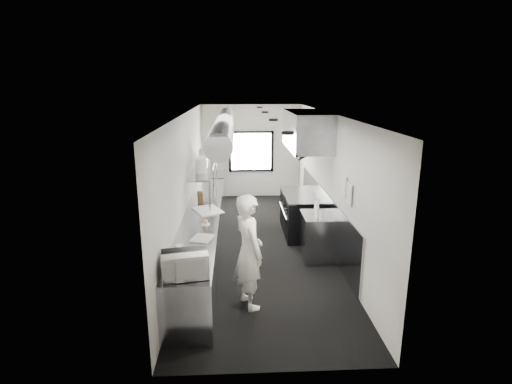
{
  "coord_description": "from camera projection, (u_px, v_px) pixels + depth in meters",
  "views": [
    {
      "loc": [
        -0.47,
        -8.12,
        3.37
      ],
      "look_at": [
        -0.06,
        -0.2,
        1.25
      ],
      "focal_mm": 28.23,
      "sensor_mm": 36.0,
      "label": 1
    }
  ],
  "objects": [
    {
      "name": "exhaust_hood",
      "position": [
        307.0,
        130.0,
        8.83
      ],
      "size": [
        0.81,
        2.2,
        0.88
      ],
      "color": "gray",
      "rests_on": "ceiling"
    },
    {
      "name": "newspaper",
      "position": [
        202.0,
        238.0,
        6.67
      ],
      "size": [
        0.42,
        0.48,
        0.01
      ],
      "primitive_type": "cube",
      "rotation": [
        0.0,
        0.0,
        -0.28
      ],
      "color": "white",
      "rests_on": "prep_counter"
    },
    {
      "name": "wall_cladding",
      "position": [
        324.0,
        215.0,
        8.94
      ],
      "size": [
        0.03,
        5.5,
        1.1
      ],
      "primitive_type": "cube",
      "color": "gray",
      "rests_on": "wall_right"
    },
    {
      "name": "small_plate",
      "position": [
        206.0,
        224.0,
        7.31
      ],
      "size": [
        0.21,
        0.21,
        0.01
      ],
      "primitive_type": "cylinder",
      "rotation": [
        0.0,
        0.0,
        0.42
      ],
      "color": "silver",
      "rests_on": "prep_counter"
    },
    {
      "name": "bottle_station",
      "position": [
        318.0,
        236.0,
        7.99
      ],
      "size": [
        0.65,
        0.8,
        0.9
      ],
      "primitive_type": "cube",
      "color": "gray",
      "rests_on": "floor"
    },
    {
      "name": "squeeze_bottle_e",
      "position": [
        316.0,
        206.0,
        8.1
      ],
      "size": [
        0.09,
        0.09,
        0.2
      ],
      "primitive_type": "cylinder",
      "rotation": [
        0.0,
        0.0,
        -0.43
      ],
      "color": "silver",
      "rests_on": "bottle_station"
    },
    {
      "name": "wall_right",
      "position": [
        330.0,
        181.0,
        8.44
      ],
      "size": [
        0.02,
        8.0,
        2.8
      ],
      "primitive_type": "cube",
      "color": "#BBB9B2",
      "rests_on": "floor"
    },
    {
      "name": "floor",
      "position": [
        259.0,
        245.0,
        8.72
      ],
      "size": [
        3.0,
        8.0,
        0.01
      ],
      "primitive_type": "cube",
      "color": "black",
      "rests_on": "ground"
    },
    {
      "name": "squeeze_bottle_b",
      "position": [
        317.0,
        212.0,
        7.7
      ],
      "size": [
        0.07,
        0.07,
        0.2
      ],
      "primitive_type": "cylinder",
      "rotation": [
        0.0,
        0.0,
        0.0
      ],
      "color": "silver",
      "rests_on": "bottle_station"
    },
    {
      "name": "plate_stack_c",
      "position": [
        204.0,
        156.0,
        9.5
      ],
      "size": [
        0.25,
        0.25,
        0.33
      ],
      "primitive_type": "cylinder",
      "rotation": [
        0.0,
        0.0,
        -0.09
      ],
      "color": "silver",
      "rests_on": "pass_shelf"
    },
    {
      "name": "pastry",
      "position": [
        206.0,
        222.0,
        7.3
      ],
      "size": [
        0.09,
        0.09,
        0.09
      ],
      "primitive_type": "sphere",
      "color": "tan",
      "rests_on": "small_plate"
    },
    {
      "name": "cutting_board",
      "position": [
        208.0,
        210.0,
        8.13
      ],
      "size": [
        0.7,
        0.78,
        0.02
      ],
      "primitive_type": "cube",
      "rotation": [
        0.0,
        0.0,
        0.43
      ],
      "color": "silver",
      "rests_on": "prep_counter"
    },
    {
      "name": "plate_stack_a",
      "position": [
        201.0,
        166.0,
        8.43
      ],
      "size": [
        0.3,
        0.3,
        0.31
      ],
      "primitive_type": "cylinder",
      "rotation": [
        0.0,
        0.0,
        -0.17
      ],
      "color": "silver",
      "rests_on": "pass_shelf"
    },
    {
      "name": "service_window",
      "position": [
        251.0,
        152.0,
        12.19
      ],
      "size": [
        1.36,
        0.05,
        1.25
      ],
      "color": "white",
      "rests_on": "wall_back"
    },
    {
      "name": "microwave",
      "position": [
        185.0,
        264.0,
        5.32
      ],
      "size": [
        0.63,
        0.52,
        0.34
      ],
      "primitive_type": "imported",
      "rotation": [
        0.0,
        0.0,
        0.19
      ],
      "color": "white",
      "rests_on": "prep_counter"
    },
    {
      "name": "range",
      "position": [
        301.0,
        214.0,
        9.33
      ],
      "size": [
        0.88,
        1.6,
        0.94
      ],
      "color": "black",
      "rests_on": "floor"
    },
    {
      "name": "squeeze_bottle_d",
      "position": [
        317.0,
        208.0,
        7.98
      ],
      "size": [
        0.09,
        0.09,
        0.2
      ],
      "primitive_type": "cylinder",
      "rotation": [
        0.0,
        0.0,
        -0.34
      ],
      "color": "silver",
      "rests_on": "bottle_station"
    },
    {
      "name": "ceiling",
      "position": [
        259.0,
        114.0,
        8.0
      ],
      "size": [
        3.0,
        8.0,
        0.01
      ],
      "primitive_type": "cube",
      "color": "silver",
      "rests_on": "wall_back"
    },
    {
      "name": "wall_front",
      "position": [
        279.0,
        266.0,
        4.5
      ],
      "size": [
        3.0,
        0.02,
        2.8
      ],
      "primitive_type": "cube",
      "color": "#BBB9B2",
      "rests_on": "floor"
    },
    {
      "name": "prep_counter",
      "position": [
        203.0,
        235.0,
        8.07
      ],
      "size": [
        0.7,
        6.0,
        0.9
      ],
      "primitive_type": "cube",
      "color": "gray",
      "rests_on": "floor"
    },
    {
      "name": "notice_sheet_a",
      "position": [
        344.0,
        186.0,
        7.23
      ],
      "size": [
        0.02,
        0.28,
        0.38
      ],
      "primitive_type": "cube",
      "color": "silver",
      "rests_on": "wall_right"
    },
    {
      "name": "squeeze_bottle_c",
      "position": [
        317.0,
        210.0,
        7.9
      ],
      "size": [
        0.06,
        0.06,
        0.16
      ],
      "primitive_type": "cylinder",
      "rotation": [
        0.0,
        0.0,
        -0.04
      ],
      "color": "silver",
      "rests_on": "bottle_station"
    },
    {
      "name": "squeeze_bottle_a",
      "position": [
        321.0,
        216.0,
        7.56
      ],
      "size": [
        0.06,
        0.06,
        0.16
      ],
      "primitive_type": "cylinder",
      "rotation": [
        0.0,
        0.0,
        -0.12
      ],
      "color": "silver",
      "rests_on": "bottle_station"
    },
    {
      "name": "deli_tub_b",
      "position": [
        179.0,
        248.0,
        6.15
      ],
      "size": [
        0.16,
        0.16,
        0.09
      ],
      "primitive_type": "cylinder",
      "rotation": [
        0.0,
        0.0,
        0.37
      ],
      "color": "silver",
      "rests_on": "prep_counter"
    },
    {
      "name": "notice_sheet_b",
      "position": [
        349.0,
        194.0,
        6.9
      ],
      "size": [
        0.02,
        0.28,
        0.38
      ],
      "primitive_type": "cube",
      "color": "silver",
      "rests_on": "wall_right"
    },
    {
      "name": "wall_left",
      "position": [
        186.0,
        183.0,
        8.29
      ],
      "size": [
        0.02,
        8.0,
        2.8
      ],
      "primitive_type": "cube",
      "color": "#BBB9B2",
      "rests_on": "floor"
    },
    {
      "name": "plate_stack_b",
      "position": [
        202.0,
        162.0,
        8.84
      ],
      "size": [
        0.28,
        0.28,
        0.28
      ],
      "primitive_type": "cylinder",
      "rotation": [
        0.0,
        0.0,
        -0.32
      ],
      "color": "silver",
      "rests_on": "pass_shelf"
    },
    {
      "name": "far_work_table",
      "position": [
        213.0,
        189.0,
        11.64
      ],
      "size": [
        0.7,
        1.2,
        0.9
      ],
      "primitive_type": "cube",
      "color": "gray",
      "rests_on": "floor"
    },
    {
      "name": "wall_back",
      "position": [
        251.0,
        151.0,
        12.22
      ],
      "size": [
        3.0,
        0.02,
        2.8
      ],
      "primitive_type": "cube",
      "color": "#BBB9B2",
      "rests_on": "floor"
    },
    {
      "name": "line_cook",
      "position": [
        249.0,
        251.0,
        6.13
      ],
      "size": [
        0.65,
        0.78,
        1.81
      ],
      "primitive_type": "imported",
      "rotation": [
        0.0,
        0.0,
        1.96
      ],
      "color": "silver",
      "rests_on": "floor"
    },
    {
      "name": "plate_stack_d",
      "position": [
        206.0,
        154.0,
        9.79
      ],
      "size": [
        0.23,
        0.23,
        0.34
      ],
      "primitive_type": "cylinder",
      "rotation": [
        0.0,
        0.0,
        0.07
      ],
      "color": "silver",
      "rests_on": "pass_shelf"
    },
    {
      "name": "deli_tub_a",
      "position": [
        179.0,
        260.0,
        5.73
      ],
      "size": [
        0.19,
        0.19,
        0.11
      ],
      "primitive_type": "cylinder",
      "rotation": [
        0.0,
        0.0,
        0.38
      ],
      "color": "silver",
      "rests_on": "prep_counter"
    },
    {
      "name": "hvac_duct",
      "position": [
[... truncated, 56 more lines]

